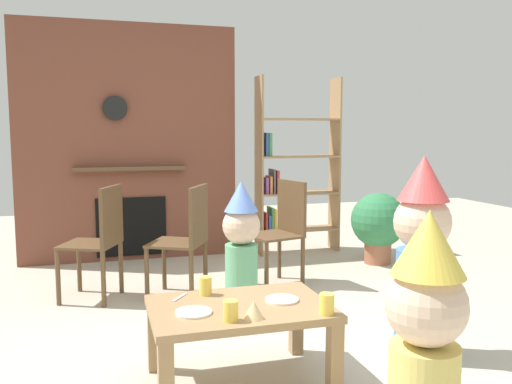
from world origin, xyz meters
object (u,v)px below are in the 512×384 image
Objects in this scene: paper_plate_rear at (194,312)px; paper_cup_near_right at (327,304)px; coffee_table at (240,318)px; birthday_cake_slice at (254,310)px; bookshelf at (292,174)px; dining_chair_middle at (188,235)px; dining_chair_right at (282,226)px; paper_cup_near_left at (231,311)px; paper_cup_center at (206,286)px; child_with_cone_hat at (425,347)px; child_by_the_chairs at (241,245)px; paper_plate_front at (282,300)px; potted_plant_tall at (378,223)px; child_in_pink at (421,251)px; dining_chair_left at (101,236)px.

paper_cup_near_right is at bearing -17.38° from paper_plate_rear.
birthday_cake_slice reaches higher than coffee_table.
paper_cup_near_right reaches higher than paper_plate_rear.
birthday_cake_slice is (-1.30, -3.04, -0.40)m from bookshelf.
dining_chair_middle is at bearing 91.14° from coffee_table.
paper_cup_near_right is at bearing -34.43° from coffee_table.
bookshelf reaches higher than dining_chair_right.
paper_cup_center is (-0.04, 0.43, 0.00)m from paper_cup_near_left.
child_with_cone_hat is 2.57m from dining_chair_middle.
coffee_table is 0.95× the size of child_by_the_chairs.
birthday_cake_slice reaches higher than paper_plate_front.
bookshelf is at bearing 132.71° from potted_plant_tall.
paper_cup_near_right is 1.04× the size of birthday_cake_slice.
coffee_table is 5.02× the size of paper_plate_rear.
potted_plant_tall is at bearing 46.66° from coffee_table.
paper_cup_near_left is at bearing 9.88° from child_in_pink.
paper_plate_rear is 1.84× the size of birthday_cake_slice.
child_in_pink is at bearing 56.22° from child_by_the_chairs.
dining_chair_right is at bearing 56.61° from paper_cup_center.
dining_chair_middle is at bearing 87.68° from paper_cup_near_left.
coffee_table is 0.88× the size of child_with_cone_hat.
paper_cup_center is 0.11× the size of dining_chair_left.
child_with_cone_hat is at bearing 55.00° from child_in_pink.
dining_chair_left is (-0.55, 1.45, 0.04)m from paper_cup_center.
paper_plate_rear is (-0.49, -0.07, 0.00)m from paper_plate_front.
child_by_the_chairs is 1.08× the size of dining_chair_left.
child_by_the_chairs is (0.04, 1.00, 0.09)m from paper_plate_front.
paper_plate_front is 0.20× the size of dining_chair_middle.
birthday_cake_slice is at bearing 3.29° from child_by_the_chairs.
dining_chair_right reaches higher than potted_plant_tall.
paper_cup_center is 0.10× the size of child_by_the_chairs.
paper_plate_rear reaches higher than coffee_table.
dining_chair_middle reaches higher than paper_plate_front.
child_in_pink is at bearing 22.44° from paper_cup_near_right.
dining_chair_left is at bearing 107.36° from paper_cup_near_left.
paper_cup_near_left is 1.00× the size of birthday_cake_slice.
paper_cup_near_left is 1.27m from child_by_the_chairs.
paper_plate_rear is 1.78m from dining_chair_left.
child_with_cone_hat reaches higher than paper_cup_near_left.
birthday_cake_slice is at bearing 11.16° from child_in_pink.
bookshelf reaches higher than child_with_cone_hat.
paper_cup_center reaches higher than coffee_table.
bookshelf is 3.00m from paper_cup_center.
paper_plate_rear is at bearing -135.94° from potted_plant_tall.
potted_plant_tall is (0.88, 2.06, -0.22)m from child_in_pink.
dining_chair_middle and dining_chair_right have the same top height.
paper_plate_rear is 1.59m from dining_chair_middle.
dining_chair_left is (-0.69, 1.67, 0.16)m from coffee_table.
potted_plant_tall is at bearing -115.25° from child_in_pink.
paper_cup_near_left is 0.40m from paper_plate_front.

